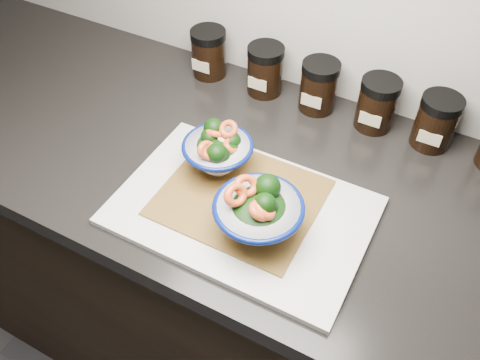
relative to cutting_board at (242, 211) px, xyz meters
The scene contains 11 objects.
cabinet 0.50m from the cutting_board, 46.79° to the left, with size 3.43×0.58×0.86m, color black.
countertop 0.15m from the cutting_board, 46.79° to the left, with size 3.50×0.60×0.04m, color black.
cutting_board is the anchor object (origin of this frame).
bamboo_mat 0.03m from the cutting_board, 126.86° to the left, with size 0.28×0.24×0.00m, color olive.
bowl_left 0.12m from the cutting_board, 142.56° to the left, with size 0.13×0.13×0.10m.
bowl_right 0.09m from the cutting_board, 35.35° to the right, with size 0.15×0.15×0.12m.
spice_jar_a 0.44m from the cutting_board, 128.09° to the left, with size 0.08×0.08×0.11m.
spice_jar_b 0.37m from the cutting_board, 110.02° to the left, with size 0.08×0.08×0.11m.
spice_jar_c 0.35m from the cutting_board, 89.73° to the left, with size 0.08×0.08×0.11m.
spice_jar_d 0.37m from the cutting_board, 69.39° to the left, with size 0.08×0.08×0.11m.
spice_jar_e 0.43m from the cutting_board, 54.09° to the left, with size 0.08×0.08×0.11m.
Camera 1 is at (0.17, 0.82, 1.61)m, focal length 38.00 mm.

